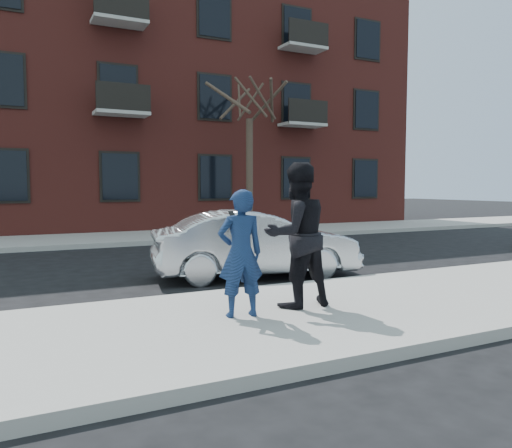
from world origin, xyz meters
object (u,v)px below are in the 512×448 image
street_tree (249,87)px  man_peacoat (297,235)px  man_hoodie (240,253)px  silver_sedan (256,244)px

street_tree → man_peacoat: bearing=-112.3°
man_peacoat → street_tree: bearing=-114.3°
street_tree → man_hoodie: bearing=-116.0°
man_hoodie → man_peacoat: bearing=-163.6°
street_tree → silver_sedan: street_tree is taller
man_hoodie → man_peacoat: man_peacoat is taller
street_tree → man_hoodie: size_ratio=4.09×
man_peacoat → man_hoodie: bearing=7.0°
silver_sedan → man_hoodie: size_ratio=2.48×
street_tree → man_peacoat: street_tree is taller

